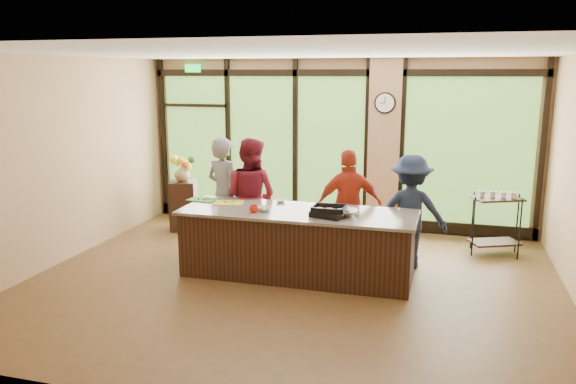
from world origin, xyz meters
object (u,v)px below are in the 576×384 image
Objects in this scene: roasting_pan at (329,214)px; flower_stand at (183,206)px; cook_left at (224,195)px; cook_right at (410,211)px; bar_cart at (496,217)px; island_base at (297,245)px.

flower_stand is at bearing 167.15° from roasting_pan.
cook_right is (2.83, 0.05, -0.09)m from cook_left.
cook_right is 1.65× the size of bar_cart.
cook_left is 2.83m from cook_right.
bar_cart is at bearing 32.89° from island_base.
cook_right reaches higher than island_base.
cook_right is at bearing 29.16° from island_base.
roasting_pan is at bearing 40.84° from cook_right.
cook_right is at bearing -29.40° from flower_stand.
roasting_pan is 0.43× the size of bar_cart.
roasting_pan is at bearing 176.05° from cook_left.
island_base reaches higher than flower_stand.
island_base is 1.70m from cook_right.
bar_cart is (4.07, 0.98, -0.31)m from cook_left.
roasting_pan is (1.85, -0.96, 0.06)m from cook_left.
cook_left is 1.56m from flower_stand.
bar_cart is at bearing 60.21° from roasting_pan.
cook_right reaches higher than bar_cart.
cook_left is at bearing 171.84° from roasting_pan.
cook_right reaches higher than flower_stand.
cook_right is at bearing -155.72° from cook_left.
bar_cart is at bearing -143.16° from cook_left.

